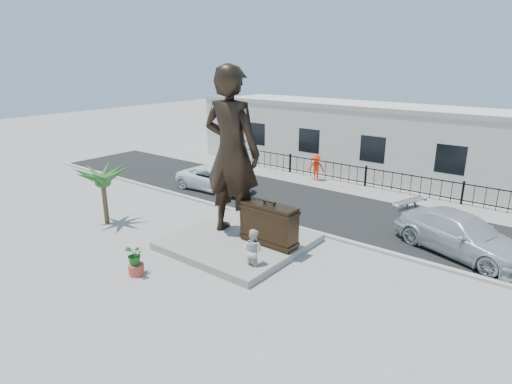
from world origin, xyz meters
TOP-DOWN VIEW (x-y plane):
  - ground at (0.00, 0.00)m, footprint 100.00×100.00m
  - street at (0.00, 8.00)m, footprint 40.00×7.00m
  - curb at (0.00, 4.50)m, footprint 40.00×0.25m
  - far_sidewalk at (0.00, 12.00)m, footprint 40.00×2.50m
  - plinth at (-0.50, 1.50)m, footprint 5.20×5.20m
  - fence at (0.00, 12.80)m, footprint 22.00×0.10m
  - building at (0.00, 17.00)m, footprint 28.00×7.00m
  - statue at (-1.20, 1.91)m, footprint 2.74×1.97m
  - suitcase at (0.79, 1.84)m, footprint 2.38×0.79m
  - tourist at (1.39, 0.05)m, footprint 0.85×0.68m
  - car_white at (-6.71, 6.66)m, footprint 4.97×2.48m
  - car_silver at (6.96, 6.33)m, footprint 5.92×3.93m
  - worker at (-3.07, 12.12)m, footprint 1.24×0.99m
  - palm_tree at (-7.04, -0.48)m, footprint 1.80×1.80m
  - planter at (-1.76, -2.76)m, footprint 0.56×0.56m
  - shrub at (-1.76, -2.76)m, footprint 0.70×0.60m

SIDE VIEW (x-z plane):
  - ground at x=0.00m, z-range 0.00..0.00m
  - palm_tree at x=-7.04m, z-range -1.60..1.60m
  - street at x=0.00m, z-range 0.00..0.01m
  - far_sidewalk at x=0.00m, z-range 0.00..0.02m
  - curb at x=0.00m, z-range 0.00..0.12m
  - plinth at x=-0.50m, z-range 0.00..0.30m
  - planter at x=-1.76m, z-range 0.00..0.40m
  - fence at x=0.00m, z-range 0.00..1.20m
  - car_white at x=-6.71m, z-range 0.01..1.36m
  - shrub at x=-1.76m, z-range 0.40..1.17m
  - car_silver at x=6.96m, z-range 0.01..1.60m
  - tourist at x=1.39m, z-range 0.00..1.66m
  - worker at x=-3.07m, z-range 0.02..1.70m
  - suitcase at x=0.79m, z-range 0.30..1.97m
  - building at x=0.00m, z-range 0.00..4.40m
  - statue at x=-1.20m, z-range 0.30..7.31m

